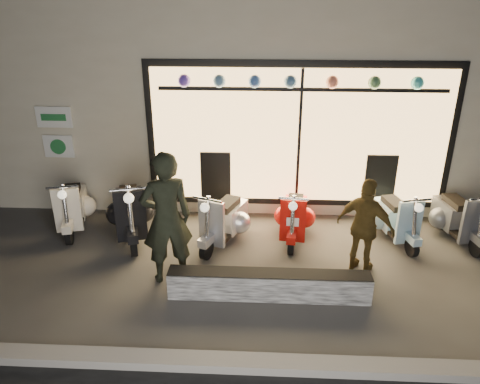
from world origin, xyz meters
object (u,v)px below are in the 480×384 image
object	(u,v)px
scooter_silver	(226,218)
scooter_red	(294,215)
man	(167,218)
graffiti_barrier	(269,285)
woman	(365,227)

from	to	relation	value
scooter_silver	scooter_red	world-z (taller)	scooter_silver
scooter_red	man	distance (m)	2.47
scooter_silver	man	bearing A→B (deg)	-99.47
graffiti_barrier	scooter_silver	size ratio (longest dim) A/B	2.05
graffiti_barrier	scooter_red	world-z (taller)	scooter_red
graffiti_barrier	scooter_silver	xyz separation A→B (m)	(-0.72, 1.63, 0.19)
scooter_red	man	xyz separation A→B (m)	(-1.91, -1.45, 0.62)
graffiti_barrier	man	size ratio (longest dim) A/B	1.41
scooter_silver	man	xyz separation A→B (m)	(-0.74, -1.23, 0.60)
graffiti_barrier	scooter_red	xyz separation A→B (m)	(0.45, 1.85, 0.17)
scooter_silver	man	size ratio (longest dim) A/B	0.68
man	woman	xyz separation A→B (m)	(2.87, 0.37, -0.25)
scooter_silver	woman	distance (m)	2.33
graffiti_barrier	man	world-z (taller)	man
man	woman	distance (m)	2.90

